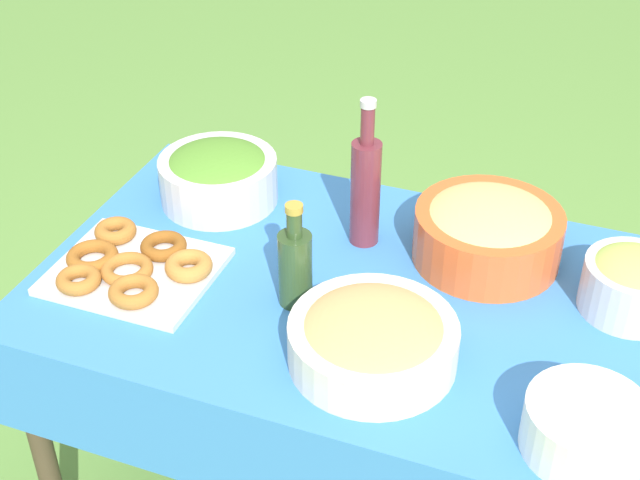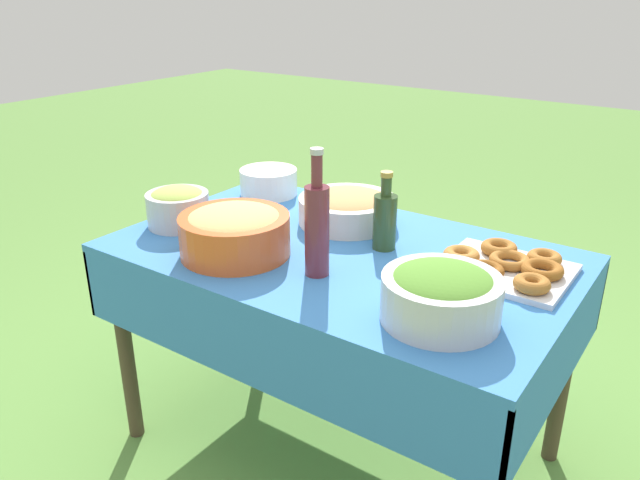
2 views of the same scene
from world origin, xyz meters
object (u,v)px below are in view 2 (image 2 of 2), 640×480
(plate_stack, at_px, (269,182))
(wine_bottle, at_px, (317,227))
(donut_platter, at_px, (507,266))
(fruit_bowl, at_px, (178,205))
(pasta_bowl, at_px, (235,230))
(salad_bowl, at_px, (441,294))
(bread_bowl, at_px, (348,207))
(olive_oil_bottle, at_px, (385,219))

(plate_stack, bearing_deg, wine_bottle, 139.91)
(donut_platter, xyz_separation_m, plate_stack, (0.96, -0.16, 0.03))
(wine_bottle, bearing_deg, fruit_bowl, -4.10)
(pasta_bowl, relative_size, donut_platter, 0.92)
(plate_stack, relative_size, fruit_bowl, 1.05)
(salad_bowl, distance_m, pasta_bowl, 0.65)
(wine_bottle, bearing_deg, pasta_bowl, 5.68)
(plate_stack, bearing_deg, fruit_bowl, 84.61)
(bread_bowl, bearing_deg, pasta_bowl, 71.98)
(pasta_bowl, relative_size, plate_stack, 1.51)
(olive_oil_bottle, bearing_deg, donut_platter, -173.84)
(salad_bowl, relative_size, plate_stack, 1.33)
(donut_platter, distance_m, plate_stack, 0.97)
(donut_platter, bearing_deg, wine_bottle, 35.19)
(salad_bowl, xyz_separation_m, fruit_bowl, (0.96, -0.08, -0.00))
(plate_stack, height_order, bread_bowl, bread_bowl)
(salad_bowl, height_order, olive_oil_bottle, olive_oil_bottle)
(plate_stack, height_order, fruit_bowl, fruit_bowl)
(plate_stack, bearing_deg, olive_oil_bottle, 161.97)
(pasta_bowl, distance_m, olive_oil_bottle, 0.44)
(olive_oil_bottle, xyz_separation_m, fruit_bowl, (0.64, 0.22, -0.02))
(wine_bottle, height_order, bread_bowl, wine_bottle)
(olive_oil_bottle, relative_size, fruit_bowl, 1.18)
(salad_bowl, height_order, wine_bottle, wine_bottle)
(pasta_bowl, height_order, wine_bottle, wine_bottle)
(bread_bowl, bearing_deg, wine_bottle, 110.67)
(bread_bowl, bearing_deg, salad_bowl, 141.58)
(donut_platter, height_order, wine_bottle, wine_bottle)
(olive_oil_bottle, height_order, wine_bottle, wine_bottle)
(salad_bowl, relative_size, fruit_bowl, 1.40)
(donut_platter, relative_size, olive_oil_bottle, 1.47)
(pasta_bowl, relative_size, bread_bowl, 1.00)
(wine_bottle, bearing_deg, plate_stack, -40.09)
(wine_bottle, bearing_deg, salad_bowl, 174.06)
(pasta_bowl, height_order, donut_platter, pasta_bowl)
(salad_bowl, relative_size, olive_oil_bottle, 1.19)
(donut_platter, xyz_separation_m, fruit_bowl, (1.00, 0.26, 0.05))
(salad_bowl, distance_m, plate_stack, 1.04)
(donut_platter, distance_m, wine_bottle, 0.53)
(pasta_bowl, xyz_separation_m, olive_oil_bottle, (-0.33, -0.29, 0.02))
(salad_bowl, bearing_deg, fruit_bowl, -4.83)
(salad_bowl, relative_size, pasta_bowl, 0.88)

